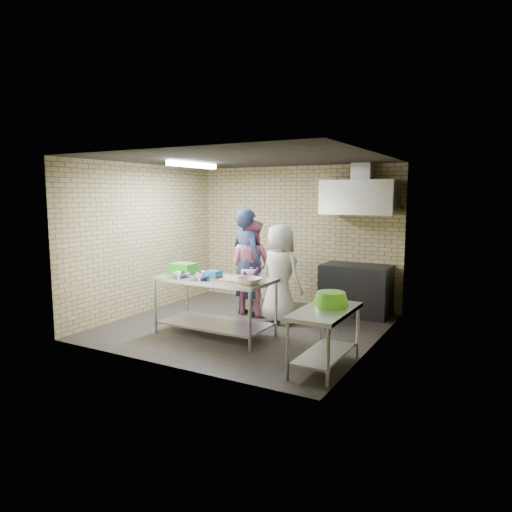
{
  "coord_description": "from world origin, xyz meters",
  "views": [
    {
      "loc": [
        3.77,
        -6.38,
        2.15
      ],
      "look_at": [
        0.1,
        0.2,
        1.15
      ],
      "focal_mm": 32.64,
      "sensor_mm": 36.0,
      "label": 1
    }
  ],
  "objects": [
    {
      "name": "floor",
      "position": [
        0.0,
        0.0,
        0.0
      ],
      "size": [
        4.2,
        4.2,
        0.0
      ],
      "primitive_type": "plane",
      "color": "black",
      "rests_on": "ground"
    },
    {
      "name": "ceiling",
      "position": [
        0.0,
        0.0,
        2.7
      ],
      "size": [
        4.2,
        4.2,
        0.0
      ],
      "primitive_type": "plane",
      "rotation": [
        3.14,
        0.0,
        0.0
      ],
      "color": "black",
      "rests_on": "ground"
    },
    {
      "name": "back_wall",
      "position": [
        0.0,
        2.0,
        1.35
      ],
      "size": [
        4.2,
        0.06,
        2.7
      ],
      "primitive_type": "cube",
      "color": "tan",
      "rests_on": "ground"
    },
    {
      "name": "front_wall",
      "position": [
        0.0,
        -2.0,
        1.35
      ],
      "size": [
        4.2,
        0.06,
        2.7
      ],
      "primitive_type": "cube",
      "color": "tan",
      "rests_on": "ground"
    },
    {
      "name": "left_wall",
      "position": [
        -2.1,
        0.0,
        1.35
      ],
      "size": [
        0.06,
        4.0,
        2.7
      ],
      "primitive_type": "cube",
      "color": "tan",
      "rests_on": "ground"
    },
    {
      "name": "right_wall",
      "position": [
        2.1,
        0.0,
        1.35
      ],
      "size": [
        0.06,
        4.0,
        2.7
      ],
      "primitive_type": "cube",
      "color": "tan",
      "rests_on": "ground"
    },
    {
      "name": "prep_table",
      "position": [
        -0.16,
        -0.62,
        0.45
      ],
      "size": [
        1.79,
        0.89,
        0.89
      ],
      "primitive_type": "cube",
      "color": "silver",
      "rests_on": "floor"
    },
    {
      "name": "side_counter",
      "position": [
        1.8,
        -1.1,
        0.38
      ],
      "size": [
        0.6,
        1.2,
        0.75
      ],
      "primitive_type": "cube",
      "color": "silver",
      "rests_on": "floor"
    },
    {
      "name": "stove",
      "position": [
        1.35,
        1.65,
        0.45
      ],
      "size": [
        1.2,
        0.7,
        0.9
      ],
      "primitive_type": "cube",
      "color": "black",
      "rests_on": "floor"
    },
    {
      "name": "range_hood",
      "position": [
        1.35,
        1.7,
        2.1
      ],
      "size": [
        1.3,
        0.6,
        0.6
      ],
      "primitive_type": "cube",
      "color": "silver",
      "rests_on": "back_wall"
    },
    {
      "name": "hood_duct",
      "position": [
        1.35,
        1.85,
        2.55
      ],
      "size": [
        0.35,
        0.3,
        0.3
      ],
      "primitive_type": "cube",
      "color": "#A5A8AD",
      "rests_on": "back_wall"
    },
    {
      "name": "wall_shelf",
      "position": [
        1.65,
        1.89,
        1.92
      ],
      "size": [
        0.8,
        0.2,
        0.04
      ],
      "primitive_type": "cube",
      "color": "#3F2B19",
      "rests_on": "back_wall"
    },
    {
      "name": "fluorescent_fixture",
      "position": [
        -1.0,
        0.0,
        2.64
      ],
      "size": [
        0.1,
        1.25,
        0.08
      ],
      "primitive_type": "cube",
      "color": "white",
      "rests_on": "ceiling"
    },
    {
      "name": "green_crate",
      "position": [
        -0.86,
        -0.5,
        0.97
      ],
      "size": [
        0.4,
        0.3,
        0.16
      ],
      "primitive_type": "cube",
      "color": "green",
      "rests_on": "prep_table"
    },
    {
      "name": "blue_tub",
      "position": [
        -0.11,
        -0.72,
        0.96
      ],
      "size": [
        0.2,
        0.2,
        0.13
      ],
      "primitive_type": "cube",
      "color": "blue",
      "rests_on": "prep_table"
    },
    {
      "name": "cutting_board",
      "position": [
        0.19,
        -0.64,
        0.91
      ],
      "size": [
        0.55,
        0.42,
        0.03
      ],
      "primitive_type": "cube",
      "color": "tan",
      "rests_on": "prep_table"
    },
    {
      "name": "mixing_bowl_a",
      "position": [
        -0.66,
        -0.82,
        0.93
      ],
      "size": [
        0.33,
        0.33,
        0.07
      ],
      "primitive_type": "imported",
      "rotation": [
        0.0,
        0.0,
        -0.18
      ],
      "color": "silver",
      "rests_on": "prep_table"
    },
    {
      "name": "mixing_bowl_b",
      "position": [
        -0.46,
        -0.57,
        0.93
      ],
      "size": [
        0.25,
        0.25,
        0.07
      ],
      "primitive_type": "imported",
      "rotation": [
        0.0,
        0.0,
        -0.18
      ],
      "color": "silver",
      "rests_on": "prep_table"
    },
    {
      "name": "mixing_bowl_c",
      "position": [
        -0.26,
        -0.84,
        0.93
      ],
      "size": [
        0.3,
        0.3,
        0.06
      ],
      "primitive_type": "imported",
      "rotation": [
        0.0,
        0.0,
        -0.18
      ],
      "color": "silver",
      "rests_on": "prep_table"
    },
    {
      "name": "ceramic_bowl",
      "position": [
        0.54,
        -0.77,
        0.94
      ],
      "size": [
        0.4,
        0.4,
        0.08
      ],
      "primitive_type": "imported",
      "rotation": [
        0.0,
        0.0,
        -0.18
      ],
      "color": "beige",
      "rests_on": "prep_table"
    },
    {
      "name": "green_basin",
      "position": [
        1.78,
        -0.85,
        0.83
      ],
      "size": [
        0.46,
        0.46,
        0.17
      ],
      "primitive_type": null,
      "color": "#59C626",
      "rests_on": "side_counter"
    },
    {
      "name": "bottle_red",
      "position": [
        1.4,
        1.89,
        2.03
      ],
      "size": [
        0.07,
        0.07,
        0.18
      ],
      "primitive_type": "cylinder",
      "color": "#B22619",
      "rests_on": "wall_shelf"
    },
    {
      "name": "man_navy",
      "position": [
        -0.34,
        0.67,
        0.96
      ],
      "size": [
        0.82,
        0.68,
        1.91
      ],
      "primitive_type": "imported",
      "rotation": [
        0.0,
        0.0,
        2.76
      ],
      "color": "#151D34",
      "rests_on": "floor"
    },
    {
      "name": "woman_pink",
      "position": [
        -0.33,
        0.79,
        0.86
      ],
      "size": [
        0.93,
        0.78,
        1.71
      ],
      "primitive_type": "imported",
      "rotation": [
        0.0,
        0.0,
        2.97
      ],
      "color": "#C26783",
      "rests_on": "floor"
    },
    {
      "name": "woman_white",
      "position": [
        0.38,
        0.52,
        0.83
      ],
      "size": [
        0.91,
        0.71,
        1.66
      ],
      "primitive_type": "imported",
      "rotation": [
        0.0,
        0.0,
        2.9
      ],
      "color": "silver",
      "rests_on": "floor"
    }
  ]
}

